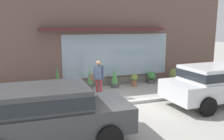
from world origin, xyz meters
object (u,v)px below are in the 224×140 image
object	(u,v)px
potted_plant_doorstep	(175,75)
parked_car_dark_gray	(49,111)
pedestrian_with_handbag	(98,76)
potted_plant_trailing_edge	(90,80)
potted_plant_near_hydrant	(134,79)
fire_hydrant	(81,91)
potted_plant_window_left	(58,80)
potted_plant_window_center	(115,78)
potted_plant_corner_tall	(151,77)
potted_plant_low_front	(4,92)
parked_car_silver	(218,82)

from	to	relation	value
potted_plant_doorstep	parked_car_dark_gray	bearing A→B (deg)	-145.81
pedestrian_with_handbag	potted_plant_trailing_edge	bearing A→B (deg)	-40.00
pedestrian_with_handbag	potted_plant_trailing_edge	size ratio (longest dim) A/B	1.41
potted_plant_near_hydrant	fire_hydrant	bearing A→B (deg)	-153.32
fire_hydrant	potted_plant_window_left	world-z (taller)	potted_plant_window_left
parked_car_dark_gray	potted_plant_trailing_edge	distance (m)	5.23
potted_plant_trailing_edge	potted_plant_window_left	bearing A→B (deg)	168.63
potted_plant_window_center	potted_plant_trailing_edge	distance (m)	1.35
potted_plant_corner_tall	fire_hydrant	bearing A→B (deg)	-155.82
potted_plant_window_left	potted_plant_doorstep	xyz separation A→B (m)	(6.20, -0.24, -0.16)
potted_plant_low_front	potted_plant_doorstep	distance (m)	8.49
potted_plant_corner_tall	potted_plant_window_left	world-z (taller)	potted_plant_window_left
pedestrian_with_handbag	potted_plant_doorstep	bearing A→B (deg)	-122.07
pedestrian_with_handbag	potted_plant_doorstep	distance (m)	4.78
potted_plant_trailing_edge	potted_plant_corner_tall	bearing A→B (deg)	6.80
potted_plant_trailing_edge	parked_car_silver	bearing A→B (deg)	-39.59
potted_plant_trailing_edge	potted_plant_near_hydrant	bearing A→B (deg)	1.45
fire_hydrant	potted_plant_window_center	size ratio (longest dim) A/B	0.92
pedestrian_with_handbag	parked_car_dark_gray	size ratio (longest dim) A/B	0.39
parked_car_silver	potted_plant_low_front	size ratio (longest dim) A/B	8.05
potted_plant_window_left	fire_hydrant	bearing A→B (deg)	-67.97
potted_plant_window_center	potted_plant_doorstep	size ratio (longest dim) A/B	1.26
parked_car_silver	potted_plant_corner_tall	xyz separation A→B (m)	(-0.78, 3.97, -0.56)
parked_car_dark_gray	potted_plant_doorstep	world-z (taller)	parked_car_dark_gray
potted_plant_trailing_edge	potted_plant_low_front	world-z (taller)	potted_plant_trailing_edge
potted_plant_corner_tall	potted_plant_window_center	distance (m)	2.20
fire_hydrant	potted_plant_low_front	distance (m)	3.35
potted_plant_corner_tall	parked_car_dark_gray	bearing A→B (deg)	-138.50
parked_car_silver	potted_plant_corner_tall	size ratio (longest dim) A/B	7.28
parked_car_silver	potted_plant_window_left	bearing A→B (deg)	143.64
fire_hydrant	potted_plant_window_left	xyz separation A→B (m)	(-0.73, 1.79, 0.12)
parked_car_dark_gray	potted_plant_doorstep	size ratio (longest dim) A/B	5.33
potted_plant_low_front	pedestrian_with_handbag	bearing A→B (deg)	-14.85
parked_car_dark_gray	potted_plant_near_hydrant	distance (m)	6.65
potted_plant_near_hydrant	potted_plant_doorstep	size ratio (longest dim) A/B	0.83
parked_car_dark_gray	potted_plant_corner_tall	world-z (taller)	parked_car_dark_gray
fire_hydrant	parked_car_dark_gray	world-z (taller)	parked_car_dark_gray
pedestrian_with_handbag	potted_plant_near_hydrant	bearing A→B (deg)	-108.91
fire_hydrant	potted_plant_near_hydrant	world-z (taller)	fire_hydrant
potted_plant_window_left	potted_plant_window_center	bearing A→B (deg)	-1.60
pedestrian_with_handbag	potted_plant_low_front	size ratio (longest dim) A/B	2.80
potted_plant_window_center	potted_plant_corner_tall	bearing A→B (deg)	5.24
potted_plant_corner_tall	potted_plant_near_hydrant	xyz separation A→B (m)	(-1.17, -0.36, 0.05)
parked_car_dark_gray	potted_plant_window_left	distance (m)	5.07
potted_plant_window_left	parked_car_silver	bearing A→B (deg)	-33.69
parked_car_silver	potted_plant_trailing_edge	distance (m)	5.58
parked_car_dark_gray	parked_car_silver	distance (m)	6.66
potted_plant_near_hydrant	potted_plant_trailing_edge	xyz separation A→B (m)	(-2.34, -0.06, 0.17)
fire_hydrant	parked_car_dark_gray	distance (m)	3.57
potted_plant_window_left	potted_plant_doorstep	bearing A→B (deg)	-2.21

